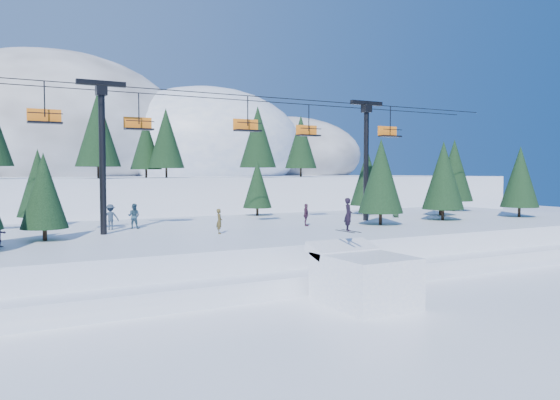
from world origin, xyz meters
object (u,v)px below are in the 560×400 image
jump_kicker (363,277)px  chairlift (236,137)px  banner_far (425,271)px  banner_near (427,272)px

jump_kicker → chairlift: bearing=89.8°
banner_far → banner_near: bearing=-67.0°
jump_kicker → banner_far: bearing=24.3°
chairlift → banner_far: size_ratio=16.86×
jump_kicker → banner_near: size_ratio=1.98×
chairlift → banner_near: bearing=-60.4°
banner_far → jump_kicker: bearing=-155.7°
jump_kicker → banner_near: jump_kicker is taller
chairlift → banner_near: size_ratio=16.99×
jump_kicker → banner_far: (7.23, 3.26, -0.84)m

